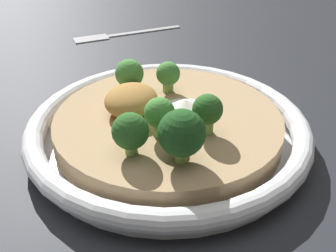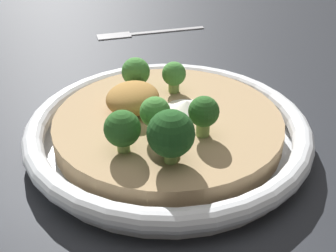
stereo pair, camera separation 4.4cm
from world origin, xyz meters
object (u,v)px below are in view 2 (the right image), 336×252
(broccoli_right, at_px, (159,114))
(broccoli_left, at_px, (174,75))
(fork_utensil, at_px, (140,33))
(broccoli_front, at_px, (136,72))
(risotto_bowl, at_px, (168,129))
(broccoli_back, at_px, (204,113))
(broccoli_back_right, at_px, (171,134))
(broccoli_front_right, at_px, (122,129))

(broccoli_right, xyz_separation_m, broccoli_left, (-0.09, -0.02, -0.00))
(fork_utensil, bearing_deg, broccoli_front, 76.87)
(risotto_bowl, relative_size, broccoli_left, 8.29)
(broccoli_front, relative_size, broccoli_back, 0.95)
(broccoli_front, xyz_separation_m, fork_utensil, (-0.26, -0.10, -0.05))
(broccoli_front, relative_size, broccoli_left, 1.08)
(broccoli_back, distance_m, broccoli_back_right, 0.05)
(broccoli_back_right, bearing_deg, broccoli_front, -144.89)
(broccoli_left, xyz_separation_m, fork_utensil, (-0.25, -0.15, -0.05))
(broccoli_front_right, xyz_separation_m, fork_utensil, (-0.37, -0.14, -0.05))
(risotto_bowl, relative_size, broccoli_front, 7.68)
(broccoli_back_right, bearing_deg, broccoli_front_right, -92.01)
(fork_utensil, bearing_deg, risotto_bowl, 82.48)
(fork_utensil, bearing_deg, broccoli_front_right, 75.48)
(risotto_bowl, xyz_separation_m, fork_utensil, (-0.30, -0.16, -0.02))
(broccoli_front, bearing_deg, broccoli_back, 55.60)
(broccoli_back_right, height_order, fork_utensil, broccoli_back_right)
(broccoli_left, bearing_deg, broccoli_front, -76.97)
(risotto_bowl, height_order, broccoli_front, broccoli_front)
(broccoli_right, bearing_deg, risotto_bowl, -174.59)
(broccoli_back, bearing_deg, fork_utensil, -148.10)
(broccoli_back_right, xyz_separation_m, broccoli_left, (-0.13, -0.04, -0.01))
(broccoli_back_right, bearing_deg, broccoli_back, 163.42)
(broccoli_back_right, height_order, broccoli_left, broccoli_back_right)
(broccoli_front_right, height_order, broccoli_right, same)
(broccoli_front, height_order, broccoli_left, broccoli_front)
(broccoli_front, xyz_separation_m, broccoli_right, (0.08, 0.06, 0.00))
(broccoli_right, relative_size, fork_utensil, 0.24)
(broccoli_front, bearing_deg, risotto_bowl, 50.52)
(risotto_bowl, distance_m, fork_utensil, 0.34)
(broccoli_back, relative_size, fork_utensil, 0.24)
(risotto_bowl, relative_size, fork_utensil, 1.77)
(broccoli_front, xyz_separation_m, broccoli_back, (0.07, 0.10, 0.00))
(broccoli_front, height_order, broccoli_right, same)
(risotto_bowl, bearing_deg, broccoli_back, 63.03)
(broccoli_front_right, bearing_deg, broccoli_back_right, 87.99)
(risotto_bowl, relative_size, broccoli_front_right, 7.40)
(broccoli_back, height_order, broccoli_right, same)
(broccoli_back, distance_m, fork_utensil, 0.39)
(broccoli_back, xyz_separation_m, fork_utensil, (-0.32, -0.20, -0.06))
(risotto_bowl, height_order, broccoli_back, broccoli_back)
(risotto_bowl, distance_m, broccoli_left, 0.07)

